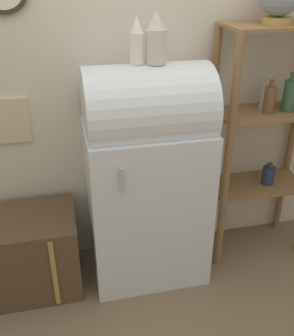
{
  "coord_description": "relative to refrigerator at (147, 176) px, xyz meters",
  "views": [
    {
      "loc": [
        -0.49,
        -1.92,
        1.99
      ],
      "look_at": [
        0.0,
        0.27,
        0.82
      ],
      "focal_mm": 42.0,
      "sensor_mm": 36.0,
      "label": 1
    }
  ],
  "objects": [
    {
      "name": "vase_left",
      "position": [
        -0.06,
        0.01,
        0.85
      ],
      "size": [
        0.08,
        0.08,
        0.26
      ],
      "color": "white",
      "rests_on": "refrigerator"
    },
    {
      "name": "wall_back",
      "position": [
        -0.0,
        0.31,
        0.59
      ],
      "size": [
        7.0,
        0.09,
        2.7
      ],
      "color": "beige",
      "rests_on": "ground_plane"
    },
    {
      "name": "refrigerator",
      "position": [
        0.0,
        0.0,
        0.0
      ],
      "size": [
        0.77,
        0.6,
        1.48
      ],
      "color": "silver",
      "rests_on": "ground_plane"
    },
    {
      "name": "vase_center",
      "position": [
        0.05,
        -0.0,
        0.86
      ],
      "size": [
        0.12,
        0.12,
        0.29
      ],
      "color": "beige",
      "rests_on": "refrigerator"
    },
    {
      "name": "ground_plane",
      "position": [
        0.0,
        -0.27,
        -0.76
      ],
      "size": [
        12.0,
        12.0,
        0.0
      ],
      "primitive_type": "plane",
      "color": "#7A664C"
    },
    {
      "name": "suitcase_trunk",
      "position": [
        -0.85,
        -0.0,
        -0.48
      ],
      "size": [
        0.72,
        0.5,
        0.55
      ],
      "color": "brown",
      "rests_on": "ground_plane"
    },
    {
      "name": "shelf_unit",
      "position": [
        0.86,
        0.07,
        0.23
      ],
      "size": [
        0.71,
        0.38,
        1.67
      ],
      "color": "olive",
      "rests_on": "ground_plane"
    }
  ]
}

